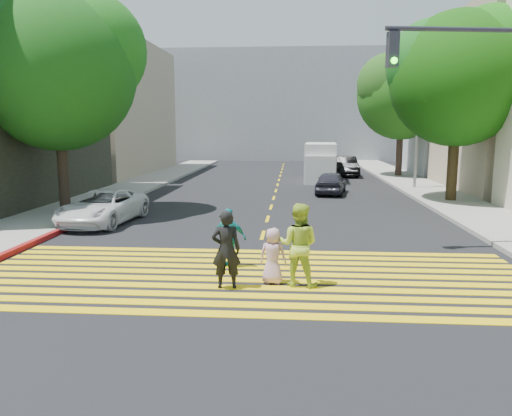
# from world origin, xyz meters

# --- Properties ---
(ground) EXTENTS (120.00, 120.00, 0.00)m
(ground) POSITION_xyz_m (0.00, 0.00, 0.00)
(ground) COLOR black
(sidewalk_left) EXTENTS (3.00, 40.00, 0.15)m
(sidewalk_left) POSITION_xyz_m (-8.50, 22.00, 0.07)
(sidewalk_left) COLOR gray
(sidewalk_left) RESTS_ON ground
(sidewalk_right) EXTENTS (3.00, 60.00, 0.15)m
(sidewalk_right) POSITION_xyz_m (8.50, 15.00, 0.07)
(sidewalk_right) COLOR gray
(sidewalk_right) RESTS_ON ground
(curb_red) EXTENTS (0.20, 8.00, 0.16)m
(curb_red) POSITION_xyz_m (-6.90, 6.00, 0.08)
(curb_red) COLOR maroon
(curb_red) RESTS_ON ground
(crosswalk) EXTENTS (13.40, 5.30, 0.01)m
(crosswalk) POSITION_xyz_m (0.00, 1.28, 0.01)
(crosswalk) COLOR yellow
(crosswalk) RESTS_ON ground
(lane_line) EXTENTS (0.12, 34.40, 0.01)m
(lane_line) POSITION_xyz_m (0.00, 22.50, 0.01)
(lane_line) COLOR yellow
(lane_line) RESTS_ON ground
(building_left_tan) EXTENTS (12.00, 16.00, 10.00)m
(building_left_tan) POSITION_xyz_m (-16.00, 28.00, 5.00)
(building_left_tan) COLOR tan
(building_left_tan) RESTS_ON ground
(building_right_grey) EXTENTS (10.00, 10.00, 10.00)m
(building_right_grey) POSITION_xyz_m (15.00, 30.00, 5.00)
(building_right_grey) COLOR gray
(building_right_grey) RESTS_ON ground
(backdrop_block) EXTENTS (30.00, 8.00, 12.00)m
(backdrop_block) POSITION_xyz_m (0.00, 48.00, 6.00)
(backdrop_block) COLOR gray
(backdrop_block) RESTS_ON ground
(tree_left) EXTENTS (8.15, 8.12, 8.99)m
(tree_left) POSITION_xyz_m (-8.36, 9.59, 6.06)
(tree_left) COLOR black
(tree_left) RESTS_ON ground
(tree_right_near) EXTENTS (8.25, 7.97, 9.00)m
(tree_right_near) POSITION_xyz_m (8.58, 13.98, 6.09)
(tree_right_near) COLOR black
(tree_right_near) RESTS_ON ground
(tree_right_far) EXTENTS (7.92, 7.74, 9.20)m
(tree_right_far) POSITION_xyz_m (8.66, 26.68, 6.21)
(tree_right_far) COLOR black
(tree_right_far) RESTS_ON ground
(pedestrian_man) EXTENTS (0.69, 0.50, 1.76)m
(pedestrian_man) POSITION_xyz_m (-0.46, 0.40, 0.88)
(pedestrian_man) COLOR black
(pedestrian_man) RESTS_ON ground
(pedestrian_woman) EXTENTS (1.05, 0.89, 1.89)m
(pedestrian_woman) POSITION_xyz_m (1.13, 0.71, 0.94)
(pedestrian_woman) COLOR #B5D239
(pedestrian_woman) RESTS_ON ground
(pedestrian_child) EXTENTS (0.72, 0.56, 1.30)m
(pedestrian_child) POSITION_xyz_m (0.55, 0.81, 0.65)
(pedestrian_child) COLOR #C798AC
(pedestrian_child) RESTS_ON ground
(pedestrian_extra) EXTENTS (0.93, 0.50, 1.52)m
(pedestrian_extra) POSITION_xyz_m (-0.62, 2.13, 0.76)
(pedestrian_extra) COLOR teal
(pedestrian_extra) RESTS_ON ground
(white_sedan) EXTENTS (2.47, 4.66, 1.25)m
(white_sedan) POSITION_xyz_m (-6.08, 7.63, 0.62)
(white_sedan) COLOR white
(white_sedan) RESTS_ON ground
(dark_car_near) EXTENTS (2.06, 3.84, 1.24)m
(dark_car_near) POSITION_xyz_m (3.01, 16.81, 0.62)
(dark_car_near) COLOR #25242E
(dark_car_near) RESTS_ON ground
(silver_car) EXTENTS (1.90, 4.61, 1.33)m
(silver_car) POSITION_xyz_m (3.02, 29.34, 0.67)
(silver_car) COLOR gray
(silver_car) RESTS_ON ground
(dark_car_parked) EXTENTS (1.75, 4.53, 1.47)m
(dark_car_parked) POSITION_xyz_m (4.82, 27.31, 0.74)
(dark_car_parked) COLOR black
(dark_car_parked) RESTS_ON ground
(white_van) EXTENTS (2.29, 5.45, 2.53)m
(white_van) POSITION_xyz_m (2.78, 23.48, 1.20)
(white_van) COLOR silver
(white_van) RESTS_ON ground
(traffic_signal) EXTENTS (4.50, 1.02, 6.64)m
(traffic_signal) POSITION_xyz_m (6.60, 4.56, 4.30)
(traffic_signal) COLOR black
(traffic_signal) RESTS_ON ground
(street_lamp) EXTENTS (1.97, 0.49, 8.72)m
(street_lamp) POSITION_xyz_m (7.81, 19.05, 5.00)
(street_lamp) COLOR gray
(street_lamp) RESTS_ON ground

